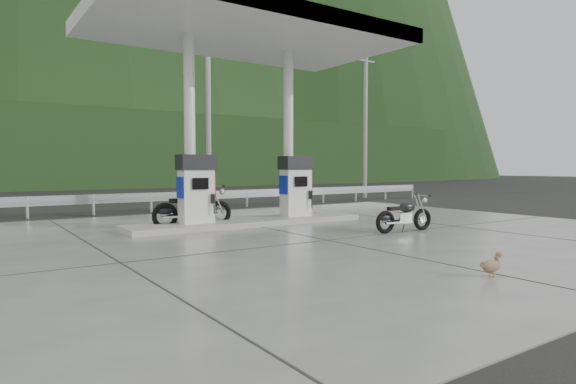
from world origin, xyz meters
TOP-DOWN VIEW (x-y plane):
  - ground at (0.00, 0.00)m, footprint 160.00×160.00m
  - forecourt_apron at (0.00, 0.00)m, footprint 18.00×14.00m
  - pump_island at (0.00, 2.50)m, footprint 7.00×1.40m
  - gas_pump_left at (-1.60, 2.50)m, footprint 0.95×0.55m
  - gas_pump_right at (1.60, 2.50)m, footprint 0.95×0.55m
  - canopy_column_left at (-1.60, 2.90)m, footprint 0.30×0.30m
  - canopy_column_right at (1.60, 2.90)m, footprint 0.30×0.30m
  - canopy_roof at (0.00, 2.50)m, footprint 8.50×5.00m
  - guardrail at (0.00, 8.00)m, footprint 26.00×0.16m
  - road at (0.00, 11.50)m, footprint 60.00×7.00m
  - utility_pole_b at (2.00, 9.50)m, footprint 0.22×0.22m
  - utility_pole_c at (11.00, 9.50)m, footprint 0.22×0.22m
  - tree_band at (0.00, 30.00)m, footprint 80.00×6.00m
  - forested_hills at (0.00, 60.00)m, footprint 100.00×40.00m
  - motorcycle_left at (-1.54, 2.87)m, footprint 2.11×0.75m
  - motorcycle_right at (2.50, -0.98)m, footprint 1.73×0.66m
  - duck at (-0.24, -5.15)m, footprint 0.44×0.14m

SIDE VIEW (x-z plane):
  - ground at x=0.00m, z-range 0.00..0.00m
  - forested_hills at x=0.00m, z-range -70.00..70.00m
  - road at x=0.00m, z-range 0.00..0.01m
  - forecourt_apron at x=0.00m, z-range 0.00..0.02m
  - pump_island at x=0.00m, z-range 0.02..0.17m
  - duck at x=-0.24m, z-range 0.02..0.34m
  - motorcycle_right at x=2.50m, z-range 0.02..0.82m
  - motorcycle_left at x=-1.54m, z-range 0.02..1.01m
  - guardrail at x=0.00m, z-range 0.00..1.42m
  - gas_pump_left at x=-1.60m, z-range 0.17..1.97m
  - gas_pump_right at x=1.60m, z-range 0.17..1.97m
  - canopy_column_left at x=-1.60m, z-range 0.17..5.17m
  - canopy_column_right at x=1.60m, z-range 0.17..5.17m
  - tree_band at x=0.00m, z-range 0.00..6.00m
  - utility_pole_b at x=2.00m, z-range 0.00..8.00m
  - utility_pole_c at x=11.00m, z-range 0.00..8.00m
  - canopy_roof at x=0.00m, z-range 5.17..5.57m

